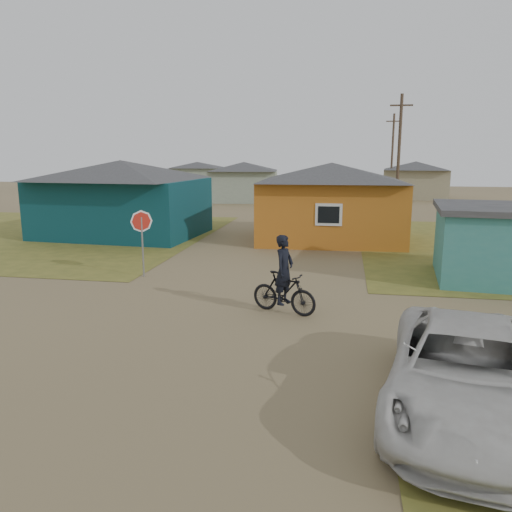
% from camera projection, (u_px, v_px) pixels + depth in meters
% --- Properties ---
extents(ground, '(120.00, 120.00, 0.00)m').
position_uv_depth(ground, '(212.00, 330.00, 12.51)').
color(ground, olive).
extents(grass_nw, '(20.00, 18.00, 0.00)m').
position_uv_depth(grass_nw, '(27.00, 234.00, 27.42)').
color(grass_nw, olive).
rests_on(grass_nw, ground).
extents(house_teal, '(8.93, 7.08, 4.00)m').
position_uv_depth(house_teal, '(122.00, 197.00, 26.56)').
color(house_teal, '#0B343C').
rests_on(house_teal, ground).
extents(house_yellow, '(7.72, 6.76, 3.90)m').
position_uv_depth(house_yellow, '(331.00, 201.00, 25.19)').
color(house_yellow, '#B9681C').
rests_on(house_yellow, ground).
extents(house_pale_west, '(7.04, 6.15, 3.60)m').
position_uv_depth(house_pale_west, '(244.00, 181.00, 45.96)').
color(house_pale_west, gray).
rests_on(house_pale_west, ground).
extents(house_beige_east, '(6.95, 6.05, 3.60)m').
position_uv_depth(house_beige_east, '(415.00, 179.00, 49.03)').
color(house_beige_east, gray).
rests_on(house_beige_east, ground).
extents(house_pale_north, '(6.28, 5.81, 3.40)m').
position_uv_depth(house_pale_north, '(198.00, 176.00, 58.91)').
color(house_pale_north, gray).
rests_on(house_pale_north, ground).
extents(utility_pole_near, '(1.40, 0.20, 8.00)m').
position_uv_depth(utility_pole_near, '(399.00, 157.00, 31.80)').
color(utility_pole_near, '#4D3C2E').
rests_on(utility_pole_near, ground).
extents(utility_pole_far, '(1.40, 0.20, 8.00)m').
position_uv_depth(utility_pole_far, '(392.00, 156.00, 47.07)').
color(utility_pole_far, '#4D3C2E').
rests_on(utility_pole_far, ground).
extents(stop_sign, '(0.77, 0.23, 2.39)m').
position_uv_depth(stop_sign, '(142.00, 228.00, 17.55)').
color(stop_sign, gray).
rests_on(stop_sign, ground).
extents(cyclist, '(2.00, 1.21, 2.19)m').
position_uv_depth(cyclist, '(284.00, 285.00, 13.66)').
color(cyclist, black).
rests_on(cyclist, ground).
extents(vehicle, '(3.51, 5.88, 1.53)m').
position_uv_depth(vehicle, '(468.00, 372.00, 8.29)').
color(vehicle, silver).
rests_on(vehicle, ground).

